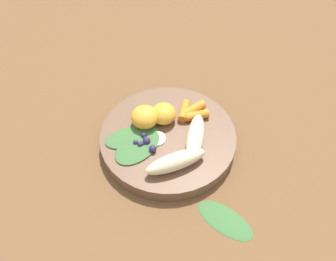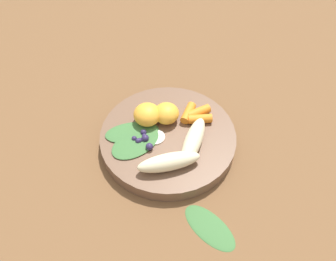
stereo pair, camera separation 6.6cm
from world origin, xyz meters
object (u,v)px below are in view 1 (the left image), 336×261
(banana_peeled_left, at_px, (195,137))
(bowl, at_px, (168,138))
(orange_segment_near, at_px, (145,117))
(banana_peeled_right, at_px, (176,161))
(kale_leaf_stray, at_px, (223,221))

(banana_peeled_left, bearing_deg, bowl, 76.86)
(orange_segment_near, bearing_deg, banana_peeled_right, 0.04)
(bowl, bearing_deg, kale_leaf_stray, -1.34)
(orange_segment_near, bearing_deg, kale_leaf_stray, 5.29)
(banana_peeled_right, bearing_deg, orange_segment_near, 97.24)
(bowl, bearing_deg, banana_peeled_right, -19.93)
(kale_leaf_stray, bearing_deg, bowl, 156.38)
(banana_peeled_left, height_order, orange_segment_near, orange_segment_near)
(banana_peeled_right, bearing_deg, banana_peeled_left, 32.69)
(banana_peeled_right, height_order, orange_segment_near, orange_segment_near)
(bowl, distance_m, banana_peeled_left, 0.06)
(banana_peeled_left, xyz_separation_m, orange_segment_near, (-0.09, -0.06, 0.00))
(banana_peeled_left, distance_m, orange_segment_near, 0.11)
(banana_peeled_right, xyz_separation_m, kale_leaf_stray, (0.12, 0.02, -0.04))
(banana_peeled_left, distance_m, banana_peeled_right, 0.07)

